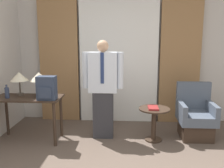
{
  "coord_description": "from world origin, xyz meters",
  "views": [
    {
      "loc": [
        0.17,
        -2.11,
        1.74
      ],
      "look_at": [
        -0.07,
        1.84,
        0.98
      ],
      "focal_mm": 40.0,
      "sensor_mm": 36.0,
      "label": 1
    }
  ],
  "objects_px": {
    "desk": "(28,104)",
    "table_lamp_right": "(39,77)",
    "backpack": "(47,88)",
    "side_table": "(154,119)",
    "person": "(103,86)",
    "armchair": "(195,118)",
    "book": "(153,108)",
    "bottle_near_edge": "(7,93)",
    "table_lamp_left": "(19,77)"
  },
  "relations": [
    {
      "from": "table_lamp_left",
      "to": "backpack",
      "type": "bearing_deg",
      "value": -24.35
    },
    {
      "from": "table_lamp_right",
      "to": "bottle_near_edge",
      "type": "xyz_separation_m",
      "value": [
        -0.47,
        -0.19,
        -0.22
      ]
    },
    {
      "from": "backpack",
      "to": "person",
      "type": "height_order",
      "value": "person"
    },
    {
      "from": "backpack",
      "to": "armchair",
      "type": "height_order",
      "value": "backpack"
    },
    {
      "from": "bottle_near_edge",
      "to": "person",
      "type": "xyz_separation_m",
      "value": [
        1.53,
        0.29,
        0.06
      ]
    },
    {
      "from": "bottle_near_edge",
      "to": "person",
      "type": "relative_size",
      "value": 0.13
    },
    {
      "from": "table_lamp_right",
      "to": "side_table",
      "type": "relative_size",
      "value": 0.71
    },
    {
      "from": "backpack",
      "to": "book",
      "type": "xyz_separation_m",
      "value": [
        1.69,
        0.23,
        -0.36
      ]
    },
    {
      "from": "bottle_near_edge",
      "to": "person",
      "type": "height_order",
      "value": "person"
    },
    {
      "from": "table_lamp_right",
      "to": "backpack",
      "type": "distance_m",
      "value": 0.34
    },
    {
      "from": "backpack",
      "to": "desk",
      "type": "bearing_deg",
      "value": 158.18
    },
    {
      "from": "bottle_near_edge",
      "to": "book",
      "type": "xyz_separation_m",
      "value": [
        2.37,
        0.17,
        -0.26
      ]
    },
    {
      "from": "table_lamp_right",
      "to": "book",
      "type": "xyz_separation_m",
      "value": [
        1.9,
        -0.01,
        -0.49
      ]
    },
    {
      "from": "table_lamp_left",
      "to": "armchair",
      "type": "xyz_separation_m",
      "value": [
        2.99,
        0.22,
        -0.72
      ]
    },
    {
      "from": "table_lamp_left",
      "to": "armchair",
      "type": "distance_m",
      "value": 3.08
    },
    {
      "from": "bottle_near_edge",
      "to": "backpack",
      "type": "bearing_deg",
      "value": -4.91
    },
    {
      "from": "person",
      "to": "side_table",
      "type": "relative_size",
      "value": 2.97
    },
    {
      "from": "table_lamp_right",
      "to": "backpack",
      "type": "xyz_separation_m",
      "value": [
        0.2,
        -0.24,
        -0.13
      ]
    },
    {
      "from": "backpack",
      "to": "side_table",
      "type": "distance_m",
      "value": 1.82
    },
    {
      "from": "table_lamp_right",
      "to": "armchair",
      "type": "distance_m",
      "value": 2.76
    },
    {
      "from": "desk",
      "to": "table_lamp_right",
      "type": "xyz_separation_m",
      "value": [
        0.17,
        0.1,
        0.44
      ]
    },
    {
      "from": "desk",
      "to": "table_lamp_right",
      "type": "distance_m",
      "value": 0.48
    },
    {
      "from": "table_lamp_left",
      "to": "bottle_near_edge",
      "type": "relative_size",
      "value": 1.8
    },
    {
      "from": "armchair",
      "to": "book",
      "type": "height_order",
      "value": "armchair"
    },
    {
      "from": "table_lamp_right",
      "to": "side_table",
      "type": "bearing_deg",
      "value": 0.46
    },
    {
      "from": "side_table",
      "to": "table_lamp_right",
      "type": "bearing_deg",
      "value": -179.54
    },
    {
      "from": "table_lamp_left",
      "to": "desk",
      "type": "bearing_deg",
      "value": -29.61
    },
    {
      "from": "table_lamp_left",
      "to": "backpack",
      "type": "distance_m",
      "value": 0.61
    },
    {
      "from": "table_lamp_left",
      "to": "person",
      "type": "bearing_deg",
      "value": 4.42
    },
    {
      "from": "desk",
      "to": "bottle_near_edge",
      "type": "bearing_deg",
      "value": -163.45
    },
    {
      "from": "desk",
      "to": "side_table",
      "type": "bearing_deg",
      "value": 3.04
    },
    {
      "from": "desk",
      "to": "book",
      "type": "relative_size",
      "value": 4.23
    },
    {
      "from": "desk",
      "to": "table_lamp_left",
      "type": "bearing_deg",
      "value": 150.39
    },
    {
      "from": "armchair",
      "to": "side_table",
      "type": "distance_m",
      "value": 0.77
    },
    {
      "from": "table_lamp_left",
      "to": "book",
      "type": "distance_m",
      "value": 2.28
    },
    {
      "from": "backpack",
      "to": "table_lamp_right",
      "type": "bearing_deg",
      "value": 129.83
    },
    {
      "from": "backpack",
      "to": "side_table",
      "type": "xyz_separation_m",
      "value": [
        1.71,
        0.26,
        -0.55
      ]
    },
    {
      "from": "desk",
      "to": "person",
      "type": "distance_m",
      "value": 1.27
    },
    {
      "from": "table_lamp_left",
      "to": "table_lamp_right",
      "type": "distance_m",
      "value": 0.34
    },
    {
      "from": "backpack",
      "to": "person",
      "type": "xyz_separation_m",
      "value": [
        0.85,
        0.35,
        -0.03
      ]
    },
    {
      "from": "table_lamp_right",
      "to": "person",
      "type": "height_order",
      "value": "person"
    },
    {
      "from": "side_table",
      "to": "desk",
      "type": "bearing_deg",
      "value": -176.96
    },
    {
      "from": "backpack",
      "to": "book",
      "type": "bearing_deg",
      "value": 7.75
    },
    {
      "from": "table_lamp_left",
      "to": "book",
      "type": "xyz_separation_m",
      "value": [
        2.23,
        -0.01,
        -0.49
      ]
    },
    {
      "from": "desk",
      "to": "armchair",
      "type": "height_order",
      "value": "armchair"
    },
    {
      "from": "desk",
      "to": "armchair",
      "type": "bearing_deg",
      "value": 6.43
    },
    {
      "from": "table_lamp_right",
      "to": "bottle_near_edge",
      "type": "relative_size",
      "value": 1.8
    },
    {
      "from": "desk",
      "to": "backpack",
      "type": "distance_m",
      "value": 0.51
    },
    {
      "from": "backpack",
      "to": "book",
      "type": "height_order",
      "value": "backpack"
    },
    {
      "from": "person",
      "to": "armchair",
      "type": "relative_size",
      "value": 1.79
    }
  ]
}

